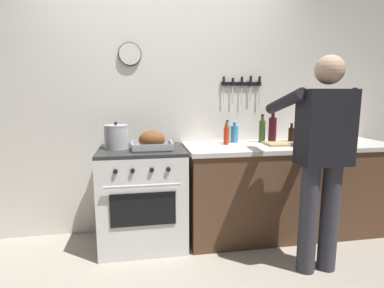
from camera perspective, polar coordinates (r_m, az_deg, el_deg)
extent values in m
cube|color=white|center=(3.08, -5.60, 7.80)|extent=(6.00, 0.10, 2.60)
cube|color=black|center=(3.19, 9.24, 11.05)|extent=(0.42, 0.02, 0.04)
cube|color=silver|center=(3.12, 5.92, 9.13)|extent=(0.01, 0.00, 0.18)
cube|color=black|center=(3.12, 5.97, 11.62)|extent=(0.02, 0.02, 0.09)
cube|color=silver|center=(3.15, 7.60, 9.07)|extent=(0.02, 0.00, 0.18)
cube|color=black|center=(3.15, 7.65, 11.46)|extent=(0.02, 0.02, 0.08)
cube|color=silver|center=(3.18, 9.24, 8.90)|extent=(0.01, 0.00, 0.20)
cube|color=black|center=(3.18, 9.31, 11.51)|extent=(0.02, 0.02, 0.09)
cube|color=silver|center=(3.21, 10.86, 9.21)|extent=(0.02, 0.00, 0.16)
cube|color=black|center=(3.21, 10.94, 11.52)|extent=(0.02, 0.02, 0.10)
cube|color=silver|center=(3.24, 12.43, 8.81)|extent=(0.01, 0.00, 0.20)
cube|color=black|center=(3.24, 12.53, 11.42)|extent=(0.02, 0.02, 0.10)
cylinder|color=white|center=(3.03, -11.55, 16.19)|extent=(0.20, 0.02, 0.20)
torus|color=black|center=(3.03, -11.55, 16.19)|extent=(0.22, 0.02, 0.22)
cube|color=brown|center=(3.22, 17.29, -8.29)|extent=(2.00, 0.62, 0.86)
cube|color=silver|center=(3.11, 17.70, -0.37)|extent=(2.03, 0.65, 0.04)
cube|color=white|center=(2.88, -9.20, -9.99)|extent=(0.76, 0.62, 0.87)
cube|color=black|center=(2.58, -9.10, -12.01)|extent=(0.53, 0.01, 0.28)
cube|color=#2D2D2D|center=(2.76, -9.44, -1.15)|extent=(0.76, 0.62, 0.03)
cylinder|color=black|center=(2.48, -14.16, -5.03)|extent=(0.04, 0.02, 0.04)
cylinder|color=black|center=(2.47, -11.07, -4.96)|extent=(0.04, 0.02, 0.04)
cylinder|color=black|center=(2.47, -7.54, -4.85)|extent=(0.04, 0.02, 0.04)
cylinder|color=black|center=(2.48, -4.46, -4.75)|extent=(0.04, 0.02, 0.04)
cylinder|color=silver|center=(2.48, -9.22, -7.74)|extent=(0.61, 0.02, 0.02)
cylinder|color=#383842|center=(2.58, 20.92, -12.99)|extent=(0.14, 0.14, 0.86)
cylinder|color=#383842|center=(2.67, 24.32, -12.42)|extent=(0.14, 0.14, 0.86)
cube|color=black|center=(2.46, 23.71, 2.87)|extent=(0.38, 0.22, 0.56)
sphere|color=tan|center=(2.45, 24.38, 12.55)|extent=(0.21, 0.21, 0.21)
cylinder|color=black|center=(2.55, 16.98, 7.53)|extent=(0.09, 0.55, 0.22)
cylinder|color=black|center=(2.76, 24.84, 7.19)|extent=(0.09, 0.55, 0.22)
cube|color=#B7B7BC|center=(2.69, -7.47, -0.94)|extent=(0.34, 0.25, 0.01)
cube|color=#B7B7BC|center=(2.56, -7.36, -0.70)|extent=(0.34, 0.01, 0.05)
cube|color=#B7B7BC|center=(2.81, -7.60, 0.19)|extent=(0.34, 0.01, 0.05)
cube|color=#B7B7BC|center=(2.68, -11.12, -0.34)|extent=(0.01, 0.25, 0.05)
cube|color=#B7B7BC|center=(2.69, -3.87, -0.13)|extent=(0.01, 0.25, 0.05)
ellipsoid|color=brown|center=(2.67, -7.51, 0.84)|extent=(0.23, 0.17, 0.16)
cylinder|color=#B7B7BC|center=(2.79, -13.99, 1.20)|extent=(0.21, 0.21, 0.20)
cylinder|color=#B2B2B7|center=(2.78, -14.08, 3.36)|extent=(0.21, 0.21, 0.01)
sphere|color=black|center=(2.78, -14.09, 3.77)|extent=(0.03, 0.03, 0.03)
cube|color=tan|center=(3.07, 16.77, 0.11)|extent=(0.36, 0.24, 0.02)
cylinder|color=#47141E|center=(3.13, 14.82, 2.51)|extent=(0.08, 0.08, 0.25)
cylinder|color=#47141E|center=(3.11, 14.94, 5.32)|extent=(0.04, 0.04, 0.06)
cylinder|color=maroon|center=(3.11, 14.97, 5.95)|extent=(0.04, 0.04, 0.01)
cylinder|color=black|center=(3.16, 18.06, 1.52)|extent=(0.06, 0.06, 0.15)
cylinder|color=black|center=(3.15, 18.15, 3.19)|extent=(0.03, 0.03, 0.03)
cylinder|color=#B21919|center=(3.15, 18.17, 3.62)|extent=(0.03, 0.03, 0.01)
cylinder|color=#385623|center=(3.13, 12.97, 2.30)|extent=(0.06, 0.06, 0.22)
cylinder|color=#385623|center=(3.12, 13.06, 4.73)|extent=(0.03, 0.03, 0.05)
cylinder|color=black|center=(3.12, 13.08, 5.30)|extent=(0.03, 0.03, 0.01)
cylinder|color=#338CCC|center=(3.09, 7.95, 1.84)|extent=(0.07, 0.07, 0.16)
cylinder|color=#338CCC|center=(3.08, 7.99, 3.68)|extent=(0.03, 0.03, 0.04)
cylinder|color=white|center=(3.07, 8.00, 4.15)|extent=(0.04, 0.04, 0.01)
cylinder|color=#997F4C|center=(3.04, 6.58, 1.85)|extent=(0.06, 0.06, 0.17)
cylinder|color=#997F4C|center=(3.03, 6.62, 3.84)|extent=(0.03, 0.03, 0.04)
cylinder|color=black|center=(3.03, 6.63, 4.33)|extent=(0.03, 0.03, 0.01)
cylinder|color=red|center=(2.94, 6.41, 1.43)|extent=(0.05, 0.05, 0.16)
cylinder|color=red|center=(2.93, 6.44, 3.31)|extent=(0.02, 0.02, 0.03)
cylinder|color=#197219|center=(2.92, 6.45, 3.78)|extent=(0.02, 0.02, 0.01)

